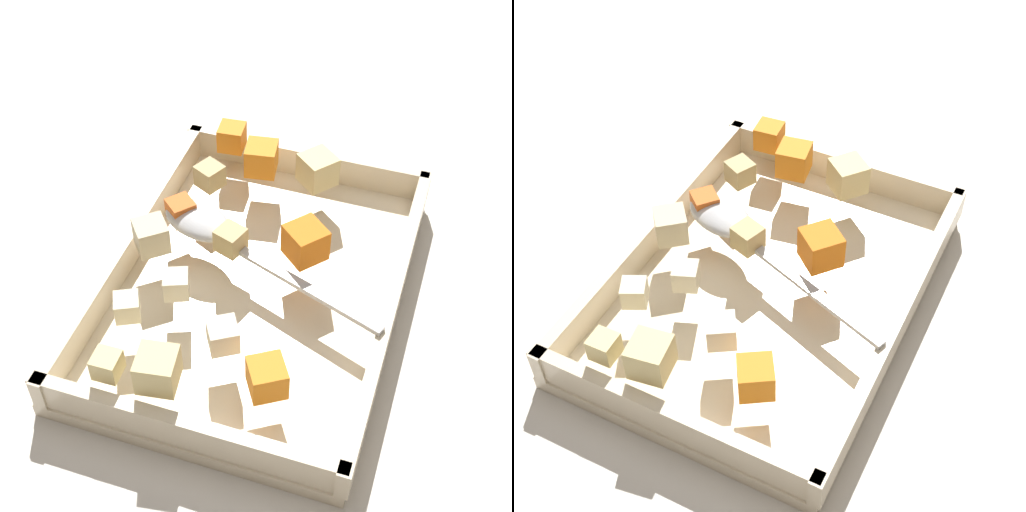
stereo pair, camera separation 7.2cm
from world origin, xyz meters
TOP-DOWN VIEW (x-y plane):
  - ground_plane at (0.00, 0.00)m, footprint 4.00×4.00m
  - baking_dish at (0.00, -0.00)m, footprint 0.37×0.27m
  - carrot_chunk_far_left at (-0.13, -0.05)m, footprint 0.04×0.04m
  - carrot_chunk_near_spoon at (0.13, 0.04)m, footprint 0.04×0.04m
  - carrot_chunk_mid_left at (0.03, -0.04)m, footprint 0.05×0.05m
  - carrot_chunk_heap_top at (0.04, 0.09)m, footprint 0.03×0.03m
  - carrot_chunk_corner_ne at (0.16, 0.08)m, footprint 0.03×0.03m
  - potato_chunk_mid_right at (-0.09, 0.09)m, footprint 0.03×0.03m
  - potato_chunk_center at (-0.15, 0.03)m, footprint 0.04×0.04m
  - potato_chunk_back_center at (0.13, -0.03)m, footprint 0.05×0.05m
  - potato_chunk_under_handle at (-0.01, 0.10)m, footprint 0.04×0.04m
  - potato_chunk_near_right at (0.01, 0.03)m, footprint 0.03×0.03m
  - potato_chunk_near_left at (0.09, 0.08)m, footprint 0.03×0.03m
  - potato_chunk_corner_se at (-0.16, 0.07)m, footprint 0.02×0.02m
  - parsnip_chunk_front_center at (-0.06, 0.05)m, footprint 0.03×0.03m
  - parsnip_chunk_far_right at (-0.10, -0.01)m, footprint 0.03×0.03m
  - serving_spoon at (0.03, 0.05)m, footprint 0.11×0.24m

SIDE VIEW (x-z plane):
  - ground_plane at x=0.00m, z-range 0.00..0.00m
  - baking_dish at x=0.00m, z-range -0.01..0.04m
  - serving_spoon at x=0.03m, z-range 0.05..0.07m
  - potato_chunk_mid_right at x=-0.09m, z-range 0.05..0.07m
  - potato_chunk_corner_se at x=-0.16m, z-range 0.05..0.07m
  - parsnip_chunk_front_center at x=-0.06m, z-range 0.05..0.07m
  - carrot_chunk_heap_top at x=0.04m, z-range 0.05..0.07m
  - potato_chunk_near_left at x=0.09m, z-range 0.05..0.07m
  - potato_chunk_near_right at x=0.01m, z-range 0.05..0.07m
  - parsnip_chunk_far_right at x=-0.10m, z-range 0.05..0.07m
  - carrot_chunk_corner_ne at x=0.16m, z-range 0.05..0.08m
  - carrot_chunk_far_left at x=-0.13m, z-range 0.05..0.08m
  - potato_chunk_under_handle at x=-0.01m, z-range 0.05..0.08m
  - carrot_chunk_near_spoon at x=0.13m, z-range 0.05..0.08m
  - potato_chunk_center at x=-0.15m, z-range 0.05..0.08m
  - potato_chunk_back_center at x=0.13m, z-range 0.05..0.08m
  - carrot_chunk_mid_left at x=0.03m, z-range 0.05..0.08m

